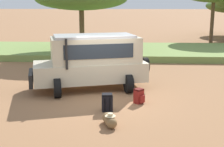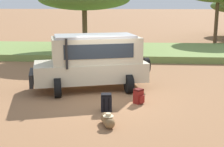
% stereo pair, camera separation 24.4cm
% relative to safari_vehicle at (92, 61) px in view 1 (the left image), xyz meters
% --- Properties ---
extents(ground_plane, '(320.00, 320.00, 0.00)m').
position_rel_safari_vehicle_xyz_m(ground_plane, '(0.73, -1.66, -1.29)').
color(ground_plane, '#936642').
extents(grass_bank, '(120.00, 7.00, 0.44)m').
position_rel_safari_vehicle_xyz_m(grass_bank, '(0.73, 9.68, -1.07)').
color(grass_bank, olive).
rests_on(grass_bank, ground_plane).
extents(safari_vehicle, '(5.47, 3.56, 2.44)m').
position_rel_safari_vehicle_xyz_m(safari_vehicle, '(0.00, 0.00, 0.00)').
color(safari_vehicle, beige).
rests_on(safari_vehicle, ground_plane).
extents(backpack_beside_front_wheel, '(0.45, 0.45, 0.58)m').
position_rel_safari_vehicle_xyz_m(backpack_beside_front_wheel, '(2.03, -1.94, -1.01)').
color(backpack_beside_front_wheel, maroon).
rests_on(backpack_beside_front_wheel, ground_plane).
extents(backpack_cluster_center, '(0.42, 0.45, 0.64)m').
position_rel_safari_vehicle_xyz_m(backpack_cluster_center, '(0.86, -2.87, -0.98)').
color(backpack_cluster_center, black).
rests_on(backpack_cluster_center, ground_plane).
extents(duffel_bag_low_black_case, '(0.51, 0.85, 0.44)m').
position_rel_safari_vehicle_xyz_m(duffel_bag_low_black_case, '(1.02, -4.24, -1.12)').
color(duffel_bag_low_black_case, brown).
rests_on(duffel_bag_low_black_case, ground_plane).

